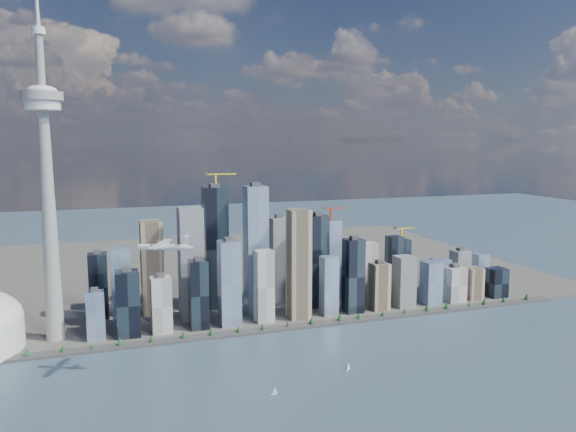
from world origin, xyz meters
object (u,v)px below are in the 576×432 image
object	(u,v)px
sailboat_west	(275,392)
sailboat_east	(348,367)
airplane	(164,246)
needle_tower	(47,181)

from	to	relation	value
sailboat_west	sailboat_east	bearing A→B (deg)	24.75
airplane	sailboat_west	bearing A→B (deg)	-10.68
airplane	sailboat_west	world-z (taller)	airplane
needle_tower	sailboat_east	xyz separation A→B (m)	(364.62, -234.11, -232.62)
sailboat_west	sailboat_east	distance (m)	117.86
needle_tower	airplane	size ratio (longest dim) A/B	8.04
airplane	needle_tower	bearing A→B (deg)	149.71
needle_tower	sailboat_west	size ratio (longest dim) A/B	53.84
needle_tower	airplane	distance (m)	247.72
airplane	sailboat_east	xyz separation A→B (m)	(225.31, -40.74, -165.07)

